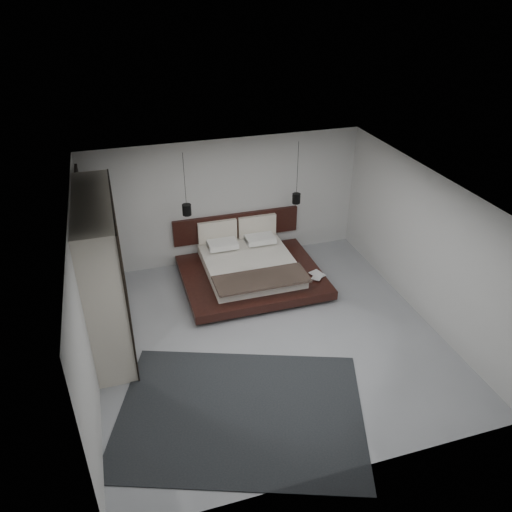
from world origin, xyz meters
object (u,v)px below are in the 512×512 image
object	(u,v)px
bed	(250,268)
wardrobe	(103,273)
lattice_screen	(87,235)
pendant_left	(187,210)
rug	(241,413)
pendant_right	(296,198)

from	to	relation	value
bed	wardrobe	world-z (taller)	wardrobe
lattice_screen	bed	distance (m)	3.35
pendant_left	rug	size ratio (longest dim) A/B	0.35
bed	wardrobe	bearing A→B (deg)	-159.99
lattice_screen	bed	bearing A→B (deg)	-9.84
pendant_left	rug	world-z (taller)	pendant_left
pendant_right	wardrobe	bearing A→B (deg)	-159.60
pendant_right	wardrobe	xyz separation A→B (m)	(-4.07, -1.52, -0.23)
lattice_screen	rug	bearing A→B (deg)	-64.17
pendant_left	pendant_right	world-z (taller)	same
wardrobe	rug	world-z (taller)	wardrobe
pendant_left	wardrobe	world-z (taller)	pendant_left
pendant_left	wardrobe	bearing A→B (deg)	-138.60
pendant_right	rug	distance (m)	4.89
bed	rug	distance (m)	3.73
pendant_left	wardrobe	xyz separation A→B (m)	(-1.72, -1.52, -0.28)
bed	pendant_left	world-z (taller)	pendant_left
lattice_screen	pendant_left	xyz separation A→B (m)	(1.97, -0.09, 0.31)
pendant_left	lattice_screen	bearing A→B (deg)	177.52
pendant_left	pendant_right	size ratio (longest dim) A/B	0.97
pendant_right	rug	xyz separation A→B (m)	(-2.36, -3.99, -1.56)
pendant_left	pendant_right	distance (m)	2.36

